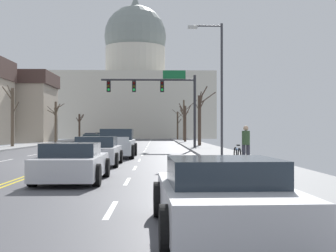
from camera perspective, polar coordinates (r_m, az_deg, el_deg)
ground at (r=23.60m, az=-12.18°, el=-4.30°), size 20.00×180.00×0.20m
signal_gantry at (r=39.47m, az=-0.92°, el=4.13°), size 7.91×0.41×6.45m
street_lamp_right at (r=27.74m, az=5.97°, el=5.86°), size 2.05×0.24×7.66m
capitol_building at (r=98.49m, az=-3.96°, el=4.27°), size 31.15×21.63×29.92m
sedan_near_00 at (r=34.74m, az=-5.72°, el=-2.24°), size 2.10×4.44×1.13m
pickup_truck_near_01 at (r=28.01m, az=-6.28°, el=-2.23°), size 2.32×5.76×1.67m
sedan_near_02 at (r=21.55m, az=-8.54°, el=-3.09°), size 2.10×4.28×1.30m
sedan_near_03 at (r=14.90m, az=-11.45°, el=-4.43°), size 2.04×4.35×1.20m
sedan_near_04 at (r=7.49m, az=6.58°, el=-8.49°), size 2.18×4.29×1.15m
sedan_oncoming_00 at (r=47.96m, az=-9.11°, el=-1.74°), size 2.15×4.47×1.19m
sedan_oncoming_01 at (r=60.20m, az=-7.46°, el=-1.48°), size 2.15×4.39×1.22m
sedan_oncoming_02 at (r=70.43m, az=-9.29°, el=-1.34°), size 2.05×4.67×1.19m
sedan_oncoming_03 at (r=81.68m, az=-8.11°, el=-1.23°), size 2.17×4.65×1.20m
bare_tree_00 at (r=76.65m, az=1.18°, el=0.18°), size 1.93×1.77×4.87m
bare_tree_01 at (r=59.38m, az=-13.39°, el=0.73°), size 2.14×2.28×4.96m
bare_tree_02 at (r=60.29m, az=2.09°, el=0.53°), size 2.30×1.74×5.29m
bare_tree_03 at (r=44.71m, az=-18.28°, el=1.28°), size 1.69×2.12×5.48m
bare_tree_04 at (r=45.16m, az=3.88°, el=1.13°), size 2.21×2.28×5.77m
bare_tree_05 at (r=78.33m, az=-10.63°, el=0.05°), size 1.52×1.78×4.12m
bare_tree_06 at (r=69.13m, az=1.91°, el=0.80°), size 1.74×1.04×5.88m
pedestrian_00 at (r=20.46m, az=9.38°, el=-2.00°), size 0.35×0.34×1.64m
bicycle_parked at (r=21.14m, az=8.36°, el=-3.48°), size 0.12×1.77×0.85m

